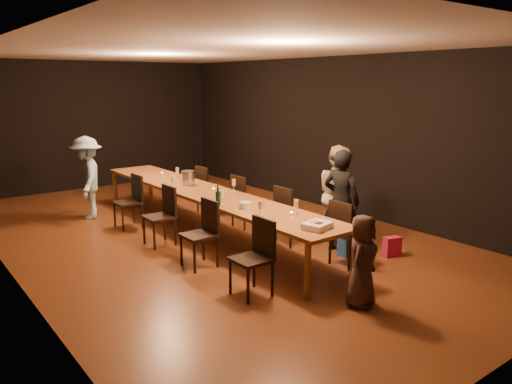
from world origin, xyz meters
TOP-DOWN VIEW (x-y plane):
  - ground at (0.00, 0.00)m, footprint 10.00×10.00m
  - room_shell at (0.00, 0.00)m, footprint 6.04×10.04m
  - table at (0.00, 0.00)m, footprint 0.90×6.00m
  - chair_right_0 at (0.85, -2.40)m, footprint 0.42×0.42m
  - chair_right_1 at (0.85, -1.20)m, footprint 0.42×0.42m
  - chair_right_2 at (0.85, 0.00)m, footprint 0.42×0.42m
  - chair_right_3 at (0.85, 1.20)m, footprint 0.42×0.42m
  - chair_left_0 at (-0.85, -2.40)m, footprint 0.42×0.42m
  - chair_left_1 at (-0.85, -1.20)m, footprint 0.42×0.42m
  - chair_left_2 at (-0.85, 0.00)m, footprint 0.42×0.42m
  - chair_left_3 at (-0.85, 1.20)m, footprint 0.42×0.42m
  - woman_birthday at (1.19, -1.92)m, footprint 0.54×0.66m
  - woman_tan at (1.47, -1.60)m, footprint 0.84×0.93m
  - man_blue at (-1.17, 2.26)m, footprint 0.89×1.14m
  - child at (-0.01, -3.37)m, footprint 0.62×0.52m
  - gift_bag_red at (1.61, -2.56)m, footprint 0.28×0.20m
  - gift_bag_blue at (1.12, -2.13)m, footprint 0.29×0.22m
  - birthday_cake at (-0.04, -2.67)m, footprint 0.40×0.35m
  - plate_stack at (-0.17, -1.35)m, footprint 0.18×0.18m
  - champagne_bottle at (-0.35, -0.92)m, footprint 0.09×0.09m
  - ice_bucket at (0.05, 0.65)m, footprint 0.28×0.28m
  - wineglass_0 at (-0.22, -1.77)m, footprint 0.06×0.06m
  - wineglass_1 at (0.20, -2.02)m, footprint 0.06×0.06m
  - wineglass_2 at (-0.28, -0.93)m, footprint 0.06×0.06m
  - wineglass_3 at (0.37, -0.30)m, footprint 0.06×0.06m
  - wineglass_4 at (-0.29, 0.54)m, footprint 0.06×0.06m
  - wineglass_5 at (0.18, 1.27)m, footprint 0.06×0.06m
  - tealight_near at (0.15, -1.98)m, footprint 0.05×0.05m
  - tealight_mid at (0.15, -0.03)m, footprint 0.05×0.05m
  - tealight_far at (0.15, 1.84)m, footprint 0.05×0.05m

SIDE VIEW (x-z plane):
  - ground at x=0.00m, z-range 0.00..0.00m
  - gift_bag_red at x=1.61m, z-range 0.00..0.30m
  - gift_bag_blue at x=1.12m, z-range 0.00..0.33m
  - chair_right_0 at x=0.85m, z-range 0.00..0.93m
  - chair_right_1 at x=0.85m, z-range 0.00..0.93m
  - chair_right_2 at x=0.85m, z-range 0.00..0.93m
  - chair_right_3 at x=0.85m, z-range 0.00..0.93m
  - chair_left_0 at x=-0.85m, z-range 0.00..0.93m
  - chair_left_1 at x=-0.85m, z-range 0.00..0.93m
  - chair_left_2 at x=-0.85m, z-range 0.00..0.93m
  - chair_left_3 at x=-0.85m, z-range 0.00..0.93m
  - child at x=-0.01m, z-range 0.00..1.07m
  - table at x=0.00m, z-range 0.33..1.08m
  - tealight_near at x=0.15m, z-range 0.75..0.78m
  - tealight_mid at x=0.15m, z-range 0.75..0.78m
  - tealight_far at x=0.15m, z-range 0.75..0.78m
  - man_blue at x=-1.17m, z-range 0.00..1.54m
  - woman_birthday at x=1.19m, z-range 0.00..1.55m
  - woman_tan at x=1.47m, z-range 0.00..1.56m
  - birthday_cake at x=-0.04m, z-range 0.75..0.83m
  - plate_stack at x=-0.17m, z-range 0.75..0.85m
  - wineglass_0 at x=-0.22m, z-range 0.75..0.96m
  - wineglass_1 at x=0.20m, z-range 0.75..0.96m
  - wineglass_2 at x=-0.28m, z-range 0.75..0.96m
  - wineglass_3 at x=0.37m, z-range 0.75..0.96m
  - wineglass_4 at x=-0.29m, z-range 0.75..0.96m
  - wineglass_5 at x=0.18m, z-range 0.75..0.96m
  - ice_bucket at x=0.05m, z-range 0.75..1.00m
  - champagne_bottle at x=-0.35m, z-range 0.75..1.05m
  - room_shell at x=0.00m, z-range 0.57..3.59m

